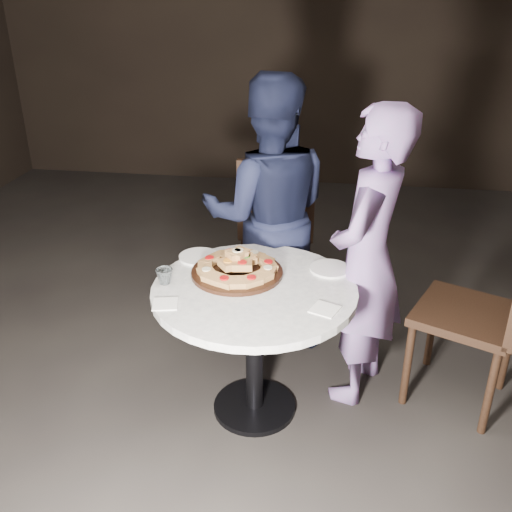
{
  "coord_description": "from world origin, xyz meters",
  "views": [
    {
      "loc": [
        0.41,
        -2.27,
        1.92
      ],
      "look_at": [
        0.08,
        -0.03,
        0.82
      ],
      "focal_mm": 40.0,
      "sensor_mm": 36.0,
      "label": 1
    }
  ],
  "objects_px": {
    "diner_navy": "(268,215)",
    "diner_teal": "(367,260)",
    "table": "(254,312)",
    "serving_board": "(237,272)",
    "water_glass": "(165,276)",
    "chair_right": "(491,307)",
    "chair_far": "(277,219)",
    "focaccia_pile": "(237,265)"
  },
  "relations": [
    {
      "from": "serving_board",
      "to": "water_glass",
      "type": "relative_size",
      "value": 5.47
    },
    {
      "from": "diner_navy",
      "to": "chair_right",
      "type": "bearing_deg",
      "value": 148.04
    },
    {
      "from": "water_glass",
      "to": "diner_teal",
      "type": "distance_m",
      "value": 0.94
    },
    {
      "from": "water_glass",
      "to": "diner_teal",
      "type": "height_order",
      "value": "diner_teal"
    },
    {
      "from": "serving_board",
      "to": "chair_far",
      "type": "xyz_separation_m",
      "value": [
        0.07,
        0.99,
        -0.13
      ]
    },
    {
      "from": "table",
      "to": "diner_navy",
      "type": "relative_size",
      "value": 0.63
    },
    {
      "from": "table",
      "to": "serving_board",
      "type": "height_order",
      "value": "serving_board"
    },
    {
      "from": "water_glass",
      "to": "chair_far",
      "type": "distance_m",
      "value": 1.2
    },
    {
      "from": "serving_board",
      "to": "chair_far",
      "type": "bearing_deg",
      "value": 85.73
    },
    {
      "from": "chair_far",
      "to": "diner_navy",
      "type": "bearing_deg",
      "value": 86.38
    },
    {
      "from": "diner_navy",
      "to": "diner_teal",
      "type": "bearing_deg",
      "value": 131.55
    },
    {
      "from": "serving_board",
      "to": "diner_navy",
      "type": "distance_m",
      "value": 0.59
    },
    {
      "from": "chair_far",
      "to": "chair_right",
      "type": "height_order",
      "value": "chair_far"
    },
    {
      "from": "focaccia_pile",
      "to": "diner_teal",
      "type": "bearing_deg",
      "value": 13.15
    },
    {
      "from": "water_glass",
      "to": "chair_right",
      "type": "relative_size",
      "value": 0.08
    },
    {
      "from": "serving_board",
      "to": "water_glass",
      "type": "distance_m",
      "value": 0.33
    },
    {
      "from": "serving_board",
      "to": "chair_far",
      "type": "height_order",
      "value": "chair_far"
    },
    {
      "from": "chair_far",
      "to": "diner_navy",
      "type": "distance_m",
      "value": 0.45
    },
    {
      "from": "diner_teal",
      "to": "table",
      "type": "bearing_deg",
      "value": -44.13
    },
    {
      "from": "water_glass",
      "to": "diner_navy",
      "type": "height_order",
      "value": "diner_navy"
    },
    {
      "from": "chair_far",
      "to": "diner_navy",
      "type": "relative_size",
      "value": 0.65
    },
    {
      "from": "table",
      "to": "chair_far",
      "type": "distance_m",
      "value": 1.1
    },
    {
      "from": "chair_far",
      "to": "chair_right",
      "type": "bearing_deg",
      "value": 138.21
    },
    {
      "from": "table",
      "to": "focaccia_pile",
      "type": "relative_size",
      "value": 2.51
    },
    {
      "from": "diner_teal",
      "to": "focaccia_pile",
      "type": "bearing_deg",
      "value": -57.86
    },
    {
      "from": "water_glass",
      "to": "diner_teal",
      "type": "xyz_separation_m",
      "value": [
        0.9,
        0.28,
        0.01
      ]
    },
    {
      "from": "water_glass",
      "to": "chair_right",
      "type": "bearing_deg",
      "value": 8.96
    },
    {
      "from": "diner_navy",
      "to": "water_glass",
      "type": "bearing_deg",
      "value": 54.14
    },
    {
      "from": "chair_right",
      "to": "table",
      "type": "bearing_deg",
      "value": -54.52
    },
    {
      "from": "table",
      "to": "diner_navy",
      "type": "height_order",
      "value": "diner_navy"
    },
    {
      "from": "focaccia_pile",
      "to": "chair_far",
      "type": "bearing_deg",
      "value": 85.83
    },
    {
      "from": "serving_board",
      "to": "diner_teal",
      "type": "distance_m",
      "value": 0.61
    },
    {
      "from": "table",
      "to": "water_glass",
      "type": "xyz_separation_m",
      "value": [
        -0.4,
        -0.02,
        0.16
      ]
    },
    {
      "from": "serving_board",
      "to": "focaccia_pile",
      "type": "bearing_deg",
      "value": 61.92
    },
    {
      "from": "focaccia_pile",
      "to": "water_glass",
      "type": "xyz_separation_m",
      "value": [
        -0.31,
        -0.14,
        -0.01
      ]
    },
    {
      "from": "diner_teal",
      "to": "chair_far",
      "type": "bearing_deg",
      "value": -129.45
    },
    {
      "from": "diner_navy",
      "to": "serving_board",
      "type": "bearing_deg",
      "value": 75.0
    },
    {
      "from": "chair_far",
      "to": "table",
      "type": "bearing_deg",
      "value": 88.35
    },
    {
      "from": "water_glass",
      "to": "chair_far",
      "type": "xyz_separation_m",
      "value": [
        0.38,
        1.12,
        -0.16
      ]
    },
    {
      "from": "chair_right",
      "to": "water_glass",
      "type": "bearing_deg",
      "value": -56.59
    },
    {
      "from": "diner_navy",
      "to": "diner_teal",
      "type": "xyz_separation_m",
      "value": [
        0.53,
        -0.44,
        -0.03
      ]
    },
    {
      "from": "serving_board",
      "to": "water_glass",
      "type": "height_order",
      "value": "water_glass"
    }
  ]
}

